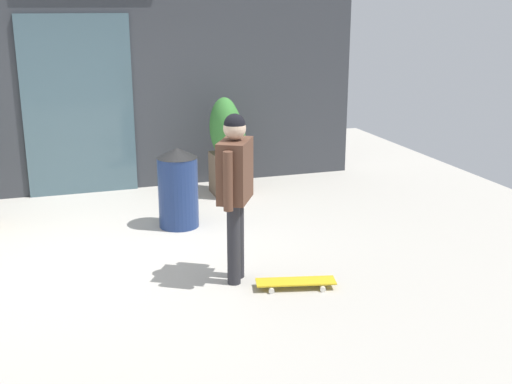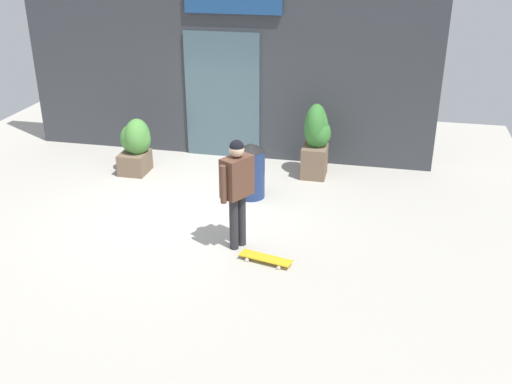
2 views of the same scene
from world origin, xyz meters
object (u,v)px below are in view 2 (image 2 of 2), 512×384
Objects in this scene: skateboard at (266,258)px; planter_box_right at (316,136)px; skateboarder at (237,183)px; planter_box_left at (136,144)px; trash_bin at (251,170)px.

planter_box_right reaches higher than skateboard.
planter_box_right is (0.25, 3.38, 0.71)m from skateboard.
skateboarder is 1.14m from skateboard.
skateboarder is 3.12m from planter_box_right.
skateboarder is 3.59m from planter_box_left.
skateboarder is 1.58× the size of planter_box_left.
planter_box_left reaches higher than skateboard.
skateboard is at bearing -94.29° from planter_box_right.
skateboard is 3.46m from planter_box_right.
skateboarder is 1.69× the size of trash_bin.
planter_box_right reaches higher than planter_box_left.
skateboard is at bearing -41.96° from planter_box_left.
planter_box_right is at bearing 105.64° from skateboarder.
planter_box_right is at bearing 9.99° from planter_box_left.
skateboarder is at bearing -42.97° from planter_box_left.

